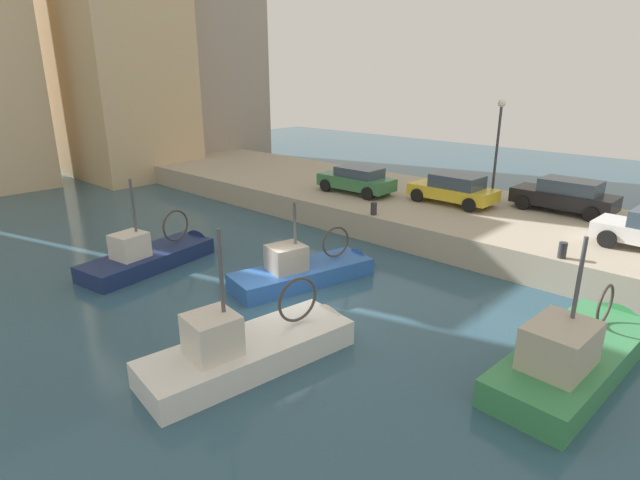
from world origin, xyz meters
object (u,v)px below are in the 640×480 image
at_px(fishing_boat_blue, 311,277).
at_px(mooring_bollard_mid, 374,209).
at_px(parked_car_black, 565,195).
at_px(fishing_boat_green, 577,362).
at_px(mooring_bollard_south, 562,250).
at_px(parked_car_green, 357,180).
at_px(fishing_boat_navy, 157,261).
at_px(fishing_boat_white, 261,355).
at_px(quay_streetlamp, 498,134).
at_px(parked_car_yellow, 454,189).

distance_m(fishing_boat_blue, mooring_bollard_mid, 5.46).
bearing_deg(parked_car_black, fishing_boat_green, -158.96).
height_order(parked_car_black, mooring_bollard_south, parked_car_black).
xyz_separation_m(fishing_boat_blue, mooring_bollard_mid, (5.16, 1.14, 1.35)).
distance_m(mooring_bollard_south, mooring_bollard_mid, 8.00).
bearing_deg(parked_car_black, parked_car_green, 110.88).
relative_size(fishing_boat_navy, mooring_bollard_south, 11.26).
bearing_deg(fishing_boat_white, parked_car_green, 29.46).
bearing_deg(mooring_bollard_south, mooring_bollard_mid, 90.00).
relative_size(fishing_boat_green, quay_streetlamp, 1.46).
bearing_deg(parked_car_yellow, fishing_boat_white, -170.40).
bearing_deg(parked_car_yellow, fishing_boat_green, -135.77).
distance_m(fishing_boat_white, quay_streetlamp, 16.20).
distance_m(parked_car_green, mooring_bollard_south, 11.55).
bearing_deg(mooring_bollard_south, quay_streetlamp, 42.63).
bearing_deg(parked_car_yellow, parked_car_green, 106.78).
relative_size(fishing_boat_blue, parked_car_black, 1.43).
height_order(fishing_boat_green, parked_car_black, fishing_boat_green).
xyz_separation_m(parked_car_green, parked_car_yellow, (1.44, -4.77, 0.01)).
height_order(parked_car_green, mooring_bollard_south, parked_car_green).
bearing_deg(parked_car_green, fishing_boat_blue, -151.14).
xyz_separation_m(fishing_boat_blue, parked_car_yellow, (9.35, -0.41, 1.80)).
bearing_deg(quay_streetlamp, parked_car_green, 115.80).
xyz_separation_m(fishing_boat_green, mooring_bollard_mid, (4.62, 10.12, 1.32)).
height_order(mooring_bollard_mid, quay_streetlamp, quay_streetlamp).
relative_size(parked_car_black, mooring_bollard_south, 7.88).
bearing_deg(quay_streetlamp, mooring_bollard_mid, 153.64).
xyz_separation_m(parked_car_black, mooring_bollard_south, (-6.24, -2.05, -0.48)).
height_order(fishing_boat_green, fishing_boat_blue, fishing_boat_green).
distance_m(fishing_boat_navy, fishing_boat_green, 14.97).
bearing_deg(quay_streetlamp, fishing_boat_blue, 171.29).
relative_size(parked_car_black, mooring_bollard_mid, 7.88).
relative_size(fishing_boat_green, parked_car_yellow, 1.73).
xyz_separation_m(fishing_boat_white, mooring_bollard_south, (9.92, -4.06, 1.35)).
relative_size(fishing_boat_blue, parked_car_green, 1.52).
bearing_deg(fishing_boat_blue, fishing_boat_white, -149.55).
bearing_deg(mooring_bollard_south, fishing_boat_blue, 126.99).
height_order(parked_car_yellow, mooring_bollard_south, parked_car_yellow).
xyz_separation_m(fishing_boat_green, parked_car_green, (7.36, 13.34, 1.75)).
bearing_deg(fishing_boat_blue, mooring_bollard_mid, 12.48).
xyz_separation_m(parked_car_green, mooring_bollard_south, (-2.74, -11.22, -0.43)).
bearing_deg(fishing_boat_navy, quay_streetlamp, -27.67).
xyz_separation_m(fishing_boat_navy, mooring_bollard_mid, (8.13, -4.43, 1.36)).
bearing_deg(fishing_boat_blue, fishing_boat_green, -86.55).
bearing_deg(mooring_bollard_mid, fishing_boat_navy, 151.44).
bearing_deg(fishing_boat_green, fishing_boat_navy, 103.57).
bearing_deg(parked_car_yellow, mooring_bollard_mid, 159.61).
height_order(parked_car_green, parked_car_yellow, parked_car_yellow).
bearing_deg(mooring_bollard_mid, fishing_boat_blue, -167.52).
relative_size(fishing_boat_white, quay_streetlamp, 1.36).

